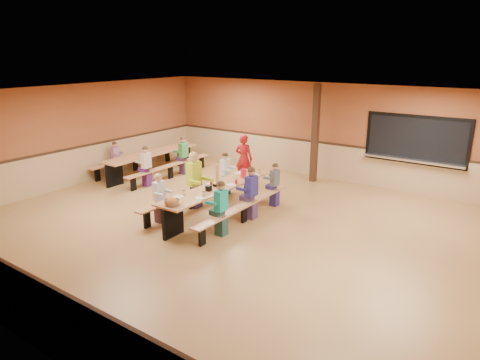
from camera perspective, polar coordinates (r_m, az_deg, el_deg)
The scene contains 23 objects.
ground at distance 9.95m, azimuth -0.41°, elevation -6.38°, with size 12.00×12.00×0.00m, color olive.
room_envelope at distance 9.69m, azimuth -0.42°, elevation -2.63°, with size 12.04×10.04×3.02m.
kitchen_pass_through at distance 12.93m, azimuth 22.39°, elevation 4.72°, with size 2.78×0.28×1.38m.
structural_post at distance 13.28m, azimuth 9.99°, elevation 6.08°, with size 0.18×0.18×3.00m, color #311B10.
cafeteria_table_main at distance 10.53m, azimuth -3.16°, elevation -2.00°, with size 1.91×3.70×0.74m.
cafeteria_table_second at distance 14.34m, azimuth -11.68°, elevation 2.79°, with size 1.91×3.70×0.74m.
seated_child_white_left at distance 10.25m, azimuth -10.70°, elevation -2.44°, with size 0.35×0.29×1.18m, color silver, non-canonical shape.
seated_adult_yellow at distance 11.07m, azimuth -6.13°, elevation -0.05°, with size 0.49×0.40×1.45m, color #B1CB1E, non-canonical shape.
seated_child_grey_left at distance 12.09m, azimuth -1.98°, elevation 0.85°, with size 0.36×0.29×1.19m, color silver, non-canonical shape.
seated_child_teal_right at distance 9.36m, azimuth -2.53°, elevation -3.86°, with size 0.38×0.31×1.23m, color #159382, non-canonical shape.
seated_child_navy_right at distance 10.27m, azimuth 1.51°, elevation -1.82°, with size 0.40×0.33×1.27m, color navy, non-canonical shape.
seated_child_char_right at distance 11.19m, azimuth 4.65°, elevation -0.66°, with size 0.33×0.27×1.14m, color #46484F, non-canonical shape.
seated_child_purple_sec at distance 14.44m, azimuth -16.24°, elevation 2.70°, with size 0.33×0.27×1.12m, color #996189, non-canonical shape.
seated_child_green_sec at distance 14.20m, azimuth -7.52°, elevation 3.25°, with size 0.38×0.31×1.24m, color #35803E, non-canonical shape.
seated_child_tan_sec at distance 13.08m, azimuth -12.37°, elevation 1.75°, with size 0.37×0.30×1.21m, color #C2AB99, non-canonical shape.
standing_woman at distance 13.06m, azimuth 0.51°, elevation 2.83°, with size 0.56×0.36×1.52m, color #A11216.
punch_pitcher at distance 11.18m, azimuth 0.48°, elevation 0.89°, with size 0.16×0.16×0.22m, color red.
chip_bowl at distance 9.30m, azimuth -9.09°, elevation -2.89°, with size 0.32×0.32×0.15m, color orange, non-canonical shape.
napkin_dispenser at distance 10.14m, azimuth -4.21°, elevation -1.10°, with size 0.10×0.14×0.13m, color black.
condiment_mustard at distance 10.56m, azimuth -3.70°, elevation -0.25°, with size 0.06×0.06×0.17m, color yellow.
condiment_ketchup at distance 10.32m, azimuth -3.91°, elevation -0.66°, with size 0.06×0.06×0.17m, color #B2140F.
table_paddle at distance 10.45m, azimuth -3.05°, elevation -0.12°, with size 0.16×0.16×0.56m.
place_settings at distance 10.44m, azimuth -3.18°, elevation -0.60°, with size 0.65×3.30×0.11m, color beige, non-canonical shape.
Camera 1 is at (5.31, -7.44, 3.92)m, focal length 32.00 mm.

